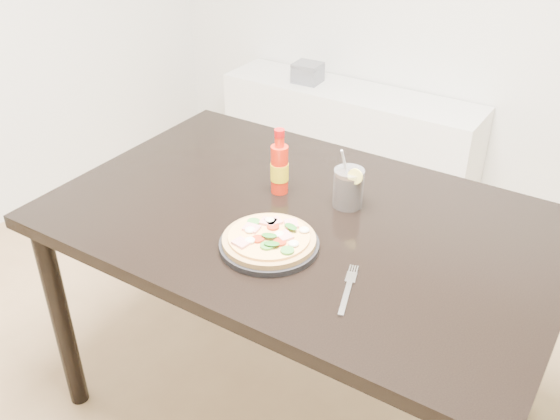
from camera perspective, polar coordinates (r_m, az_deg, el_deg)
The scene contains 8 objects.
dining_table at distance 1.77m, azimuth 2.10°, elevation -2.78°, with size 1.40×0.90×0.75m.
plate at distance 1.59m, azimuth -1.00°, elevation -3.20°, with size 0.26×0.26×0.02m, color black.
pizza at distance 1.58m, azimuth -0.96°, elevation -2.58°, with size 0.24×0.24×0.03m.
hot_sauce_bottle at distance 1.80m, azimuth -0.04°, elevation 3.88°, with size 0.07×0.07×0.20m.
cola_cup at distance 1.76m, azimuth 6.27°, elevation 1.97°, with size 0.09×0.09×0.17m.
fork at distance 1.47m, azimuth 6.26°, elevation -7.08°, with size 0.07×0.18×0.00m.
media_console at distance 3.41m, azimuth 6.24°, elevation 6.92°, with size 1.40×0.34×0.50m, color white.
cd_stack at distance 3.39m, azimuth 2.54°, elevation 12.43°, with size 0.14×0.12×0.10m.
Camera 1 is at (0.55, -0.72, 1.67)m, focal length 40.00 mm.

